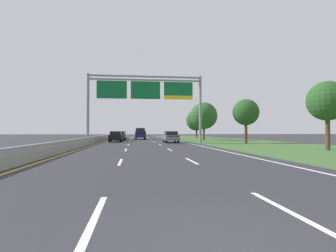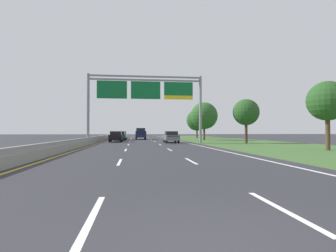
{
  "view_description": "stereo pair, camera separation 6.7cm",
  "coord_description": "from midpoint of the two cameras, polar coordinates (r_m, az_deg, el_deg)",
  "views": [
    {
      "loc": [
        -1.14,
        -3.66,
        1.56
      ],
      "look_at": [
        2.3,
        24.3,
        2.11
      ],
      "focal_mm": 29.32,
      "sensor_mm": 36.0,
      "label": 1
    },
    {
      "loc": [
        -1.08,
        -3.67,
        1.56
      ],
      "look_at": [
        2.3,
        24.3,
        2.11
      ],
      "focal_mm": 29.32,
      "sensor_mm": 36.0,
      "label": 2
    }
  ],
  "objects": [
    {
      "name": "ground_plane",
      "position": [
        38.71,
        -5.24,
        -3.42
      ],
      "size": [
        220.0,
        220.0,
        0.0
      ],
      "primitive_type": "plane",
      "color": "#2B2B30"
    },
    {
      "name": "lane_striping",
      "position": [
        38.25,
        -5.22,
        -3.44
      ],
      "size": [
        11.96,
        106.0,
        0.01
      ],
      "color": "white",
      "rests_on": "ground"
    },
    {
      "name": "grass_verge_right",
      "position": [
        41.52,
        14.42,
        -3.22
      ],
      "size": [
        14.0,
        110.0,
        0.02
      ],
      "primitive_type": "cube",
      "color": "#3D602D",
      "rests_on": "ground"
    },
    {
      "name": "median_barrier_concrete",
      "position": [
        39.07,
        -14.97,
        -2.85
      ],
      "size": [
        0.6,
        110.0,
        0.85
      ],
      "color": "gray",
      "rests_on": "ground"
    },
    {
      "name": "overhead_sign_gantry",
      "position": [
        36.24,
        -4.61,
        6.63
      ],
      "size": [
        15.06,
        0.42,
        8.99
      ],
      "color": "gray",
      "rests_on": "ground"
    },
    {
      "name": "pickup_truck_navy",
      "position": [
        53.57,
        -5.65,
        -1.63
      ],
      "size": [
        2.05,
        5.42,
        2.2
      ],
      "rotation": [
        0.0,
        0.0,
        1.56
      ],
      "color": "#161E47",
      "rests_on": "ground"
    },
    {
      "name": "car_darkgreen_left_lane_sedan",
      "position": [
        48.07,
        -9.92,
        -1.98
      ],
      "size": [
        1.89,
        4.43,
        1.57
      ],
      "rotation": [
        0.0,
        0.0,
        1.56
      ],
      "color": "#193D23",
      "rests_on": "ground"
    },
    {
      "name": "car_white_left_lane_sedan",
      "position": [
        55.25,
        -9.5,
        -1.87
      ],
      "size": [
        1.94,
        4.45,
        1.57
      ],
      "rotation": [
        0.0,
        0.0,
        1.54
      ],
      "color": "silver",
      "rests_on": "ground"
    },
    {
      "name": "car_black_left_lane_sedan",
      "position": [
        41.03,
        -10.71,
        -2.13
      ],
      "size": [
        1.82,
        4.4,
        1.57
      ],
      "rotation": [
        0.0,
        0.0,
        1.57
      ],
      "color": "black",
      "rests_on": "ground"
    },
    {
      "name": "car_grey_right_lane_sedan",
      "position": [
        37.87,
        0.7,
        -2.24
      ],
      "size": [
        1.83,
        4.4,
        1.57
      ],
      "rotation": [
        0.0,
        0.0,
        1.57
      ],
      "color": "slate",
      "rests_on": "ground"
    },
    {
      "name": "roadside_tree_near",
      "position": [
        26.05,
        30.29,
        4.47
      ],
      "size": [
        3.24,
        3.24,
        5.68
      ],
      "color": "#4C3823",
      "rests_on": "ground"
    },
    {
      "name": "roadside_tree_mid",
      "position": [
        37.23,
        15.97,
        2.74
      ],
      "size": [
        3.42,
        3.42,
        5.77
      ],
      "color": "#4C3823",
      "rests_on": "ground"
    },
    {
      "name": "roadside_tree_far",
      "position": [
        48.6,
        7.56,
        2.12
      ],
      "size": [
        4.74,
        4.74,
        6.67
      ],
      "color": "#4C3823",
      "rests_on": "ground"
    },
    {
      "name": "roadside_tree_distant",
      "position": [
        64.21,
        6.07,
        1.19
      ],
      "size": [
        4.86,
        4.86,
        6.57
      ],
      "color": "#4C3823",
      "rests_on": "ground"
    }
  ]
}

